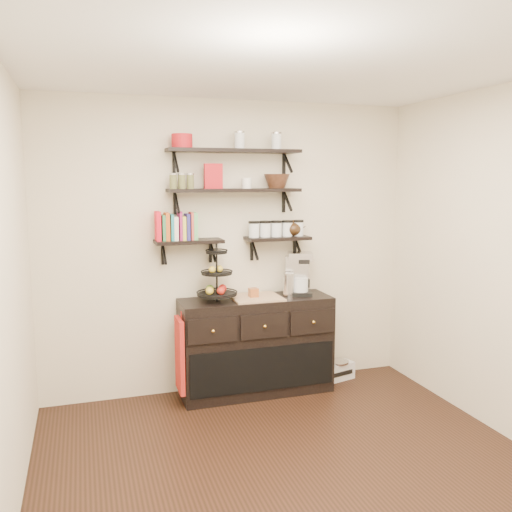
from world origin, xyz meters
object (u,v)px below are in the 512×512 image
Objects in this scene: fruit_stand at (217,281)px; coffee_maker at (299,274)px; sideboard at (256,345)px; radio at (338,370)px.

fruit_stand reaches higher than coffee_maker.
sideboard is 0.73m from fruit_stand.
radio is at bearing 2.41° from fruit_stand.
fruit_stand is at bearing 167.10° from radio.
sideboard is 4.02× the size of radio.
fruit_stand reaches higher than radio.
radio is at bearing 3.66° from sideboard.
coffee_maker reaches higher than radio.
sideboard is at bearing 168.35° from radio.
fruit_stand is 1.51× the size of radio.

